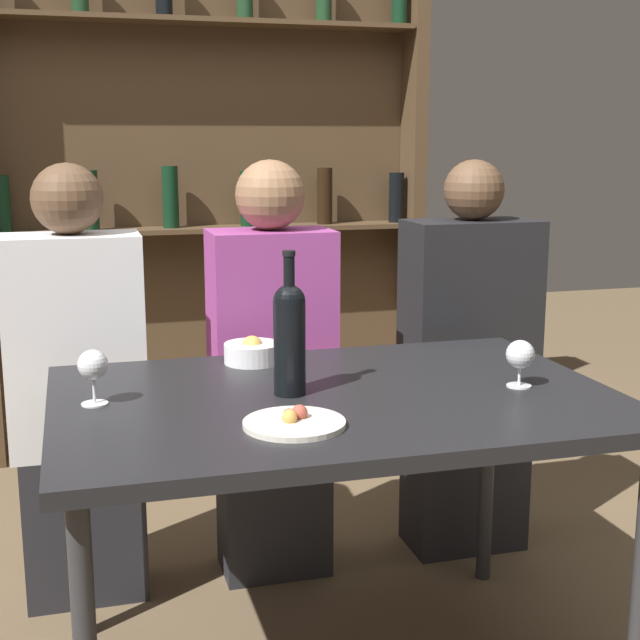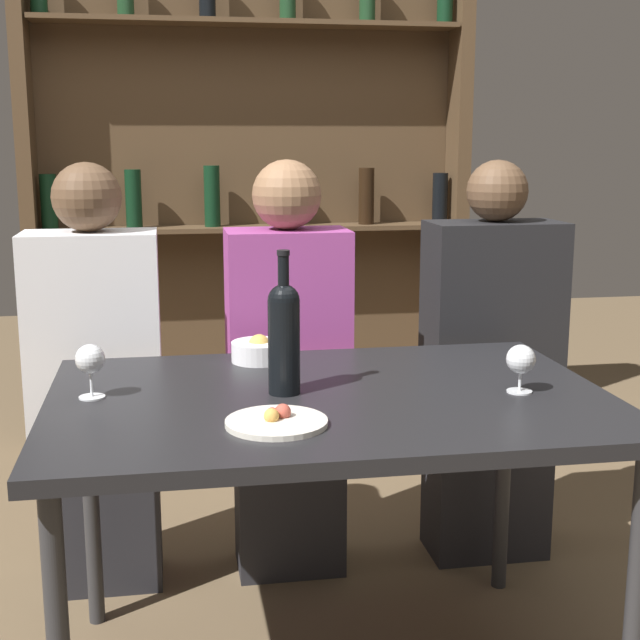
{
  "view_description": "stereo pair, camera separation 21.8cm",
  "coord_description": "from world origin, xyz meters",
  "px_view_note": "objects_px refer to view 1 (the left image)",
  "views": [
    {
      "loc": [
        -0.58,
        -1.92,
        1.33
      ],
      "look_at": [
        0.0,
        0.13,
        0.89
      ],
      "focal_mm": 50.0,
      "sensor_mm": 36.0,
      "label": 1
    },
    {
      "loc": [
        -0.36,
        -1.97,
        1.33
      ],
      "look_at": [
        0.0,
        0.13,
        0.89
      ],
      "focal_mm": 50.0,
      "sensor_mm": 36.0,
      "label": 2
    }
  ],
  "objects_px": {
    "wine_glass_1": "(93,367)",
    "food_plate_0": "(294,422)",
    "wine_glass_0": "(520,356)",
    "wine_bottle": "(289,333)",
    "seated_person_right": "(468,371)",
    "snack_bowl": "(252,352)",
    "seated_person_left": "(78,399)",
    "seated_person_center": "(272,382)"
  },
  "relations": [
    {
      "from": "wine_bottle",
      "to": "seated_person_center",
      "type": "xyz_separation_m",
      "value": [
        0.09,
        0.59,
        -0.28
      ]
    },
    {
      "from": "wine_glass_0",
      "to": "wine_bottle",
      "type": "bearing_deg",
      "value": 171.01
    },
    {
      "from": "food_plate_0",
      "to": "seated_person_center",
      "type": "height_order",
      "value": "seated_person_center"
    },
    {
      "from": "wine_bottle",
      "to": "wine_glass_0",
      "type": "distance_m",
      "value": 0.56
    },
    {
      "from": "wine_glass_0",
      "to": "seated_person_left",
      "type": "bearing_deg",
      "value": 146.42
    },
    {
      "from": "wine_bottle",
      "to": "snack_bowl",
      "type": "distance_m",
      "value": 0.34
    },
    {
      "from": "wine_bottle",
      "to": "seated_person_left",
      "type": "bearing_deg",
      "value": 128.84
    },
    {
      "from": "wine_glass_1",
      "to": "wine_bottle",
      "type": "bearing_deg",
      "value": -4.69
    },
    {
      "from": "snack_bowl",
      "to": "seated_person_left",
      "type": "bearing_deg",
      "value": 148.39
    },
    {
      "from": "wine_glass_1",
      "to": "snack_bowl",
      "type": "bearing_deg",
      "value": 33.9
    },
    {
      "from": "wine_glass_0",
      "to": "seated_person_center",
      "type": "bearing_deg",
      "value": 123.93
    },
    {
      "from": "food_plate_0",
      "to": "snack_bowl",
      "type": "relative_size",
      "value": 1.44
    },
    {
      "from": "wine_bottle",
      "to": "seated_person_right",
      "type": "bearing_deg",
      "value": 39.0
    },
    {
      "from": "wine_glass_0",
      "to": "snack_bowl",
      "type": "xyz_separation_m",
      "value": [
        -0.57,
        0.4,
        -0.05
      ]
    },
    {
      "from": "wine_glass_0",
      "to": "seated_person_right",
      "type": "bearing_deg",
      "value": 74.65
    },
    {
      "from": "seated_person_center",
      "to": "seated_person_right",
      "type": "relative_size",
      "value": 1.0
    },
    {
      "from": "wine_glass_0",
      "to": "wine_glass_1",
      "type": "xyz_separation_m",
      "value": [
        -0.99,
        0.12,
        0.01
      ]
    },
    {
      "from": "wine_glass_0",
      "to": "seated_person_center",
      "type": "height_order",
      "value": "seated_person_center"
    },
    {
      "from": "wine_glass_0",
      "to": "seated_person_right",
      "type": "relative_size",
      "value": 0.09
    },
    {
      "from": "wine_bottle",
      "to": "seated_person_center",
      "type": "distance_m",
      "value": 0.66
    },
    {
      "from": "wine_bottle",
      "to": "wine_glass_1",
      "type": "height_order",
      "value": "wine_bottle"
    },
    {
      "from": "wine_bottle",
      "to": "snack_bowl",
      "type": "xyz_separation_m",
      "value": [
        -0.03,
        0.32,
        -0.12
      ]
    },
    {
      "from": "food_plate_0",
      "to": "snack_bowl",
      "type": "xyz_separation_m",
      "value": [
        0.02,
        0.55,
        0.02
      ]
    },
    {
      "from": "seated_person_right",
      "to": "food_plate_0",
      "type": "bearing_deg",
      "value": -133.37
    },
    {
      "from": "food_plate_0",
      "to": "snack_bowl",
      "type": "distance_m",
      "value": 0.55
    },
    {
      "from": "wine_bottle",
      "to": "wine_glass_1",
      "type": "bearing_deg",
      "value": 175.31
    },
    {
      "from": "food_plate_0",
      "to": "seated_person_right",
      "type": "bearing_deg",
      "value": 46.63
    },
    {
      "from": "wine_glass_0",
      "to": "seated_person_center",
      "type": "relative_size",
      "value": 0.09
    },
    {
      "from": "wine_bottle",
      "to": "seated_person_left",
      "type": "xyz_separation_m",
      "value": [
        -0.48,
        0.59,
        -0.29
      ]
    },
    {
      "from": "wine_glass_1",
      "to": "food_plate_0",
      "type": "relative_size",
      "value": 0.59
    },
    {
      "from": "seated_person_center",
      "to": "seated_person_right",
      "type": "xyz_separation_m",
      "value": [
        0.64,
        -0.0,
        -0.01
      ]
    },
    {
      "from": "seated_person_left",
      "to": "seated_person_center",
      "type": "distance_m",
      "value": 0.57
    },
    {
      "from": "wine_bottle",
      "to": "food_plate_0",
      "type": "height_order",
      "value": "wine_bottle"
    },
    {
      "from": "wine_glass_0",
      "to": "seated_person_left",
      "type": "height_order",
      "value": "seated_person_left"
    },
    {
      "from": "wine_bottle",
      "to": "snack_bowl",
      "type": "bearing_deg",
      "value": 94.72
    },
    {
      "from": "wine_bottle",
      "to": "wine_glass_1",
      "type": "relative_size",
      "value": 2.67
    },
    {
      "from": "wine_glass_1",
      "to": "seated_person_right",
      "type": "distance_m",
      "value": 1.32
    },
    {
      "from": "snack_bowl",
      "to": "seated_person_center",
      "type": "bearing_deg",
      "value": 67.55
    },
    {
      "from": "wine_glass_0",
      "to": "snack_bowl",
      "type": "relative_size",
      "value": 0.77
    },
    {
      "from": "food_plate_0",
      "to": "seated_person_right",
      "type": "relative_size",
      "value": 0.17
    },
    {
      "from": "food_plate_0",
      "to": "seated_person_center",
      "type": "bearing_deg",
      "value": 80.64
    },
    {
      "from": "wine_bottle",
      "to": "wine_glass_0",
      "type": "height_order",
      "value": "wine_bottle"
    }
  ]
}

